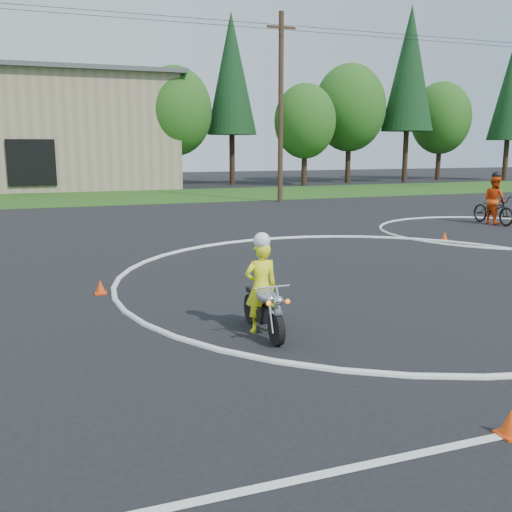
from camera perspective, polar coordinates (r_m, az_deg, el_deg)
name	(u,v)px	position (r m, az deg, el deg)	size (l,w,h in m)	color
ground	(461,311)	(11.37, 19.79, -5.18)	(120.00, 120.00, 0.00)	black
grass_strip	(169,196)	(36.17, -8.66, 5.98)	(120.00, 10.00, 0.02)	#1E4714
course_markings	(418,260)	(16.01, 15.88, -0.38)	(19.05, 19.05, 0.12)	silver
primary_motorcycle	(264,308)	(9.31, 0.81, -5.23)	(0.60, 1.71, 0.90)	black
rider_primary_grp	(261,284)	(9.33, 0.51, -2.85)	(0.56, 0.37, 1.67)	#F7FF1A
rider_second_grp	(494,205)	(24.51, 22.69, 4.68)	(0.76, 2.16, 2.08)	black
traffic_cones	(496,268)	(15.00, 22.85, -1.07)	(18.45, 11.29, 0.30)	#E33D0B
treeline	(328,102)	(48.34, 7.22, 15.06)	(38.20, 8.10, 14.52)	#382619
utility_poles	(281,106)	(31.82, 2.49, 14.79)	(41.60, 1.12, 10.00)	#473321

